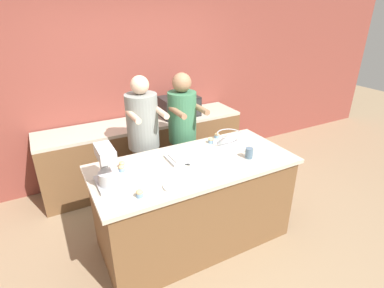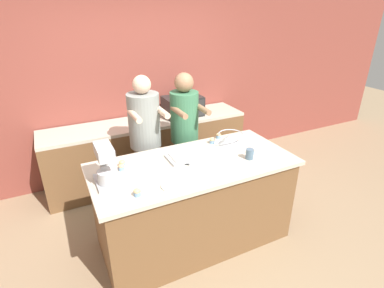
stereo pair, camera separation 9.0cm
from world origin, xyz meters
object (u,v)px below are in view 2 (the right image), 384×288
cupcake_3 (121,167)px  cupcake_5 (252,151)px  stand_mixer (106,167)px  knife (191,165)px  person_right (185,138)px  baking_tray (187,156)px  mixing_bowl (231,139)px  drinking_glass (250,154)px  cupcake_0 (219,136)px  cupcake_4 (122,163)px  person_left (146,145)px  cupcake_1 (212,141)px  microwave_oven (183,106)px  small_plate (171,186)px  cupcake_2 (137,192)px

cupcake_3 → cupcake_5: size_ratio=1.00×
stand_mixer → knife: bearing=-2.4°
person_right → baking_tray: size_ratio=4.21×
mixing_bowl → drinking_glass: bearing=-92.6°
cupcake_0 → cupcake_4: same height
person_left → drinking_glass: size_ratio=15.80×
stand_mixer → cupcake_1: 1.26m
person_left → person_right: 0.49m
microwave_oven → cupcake_0: 1.04m
microwave_oven → cupcake_1: size_ratio=8.59×
person_right → baking_tray: (-0.26, -0.61, 0.09)m
mixing_bowl → drinking_glass: (-0.02, -0.37, -0.02)m
small_plate → cupcake_0: 1.13m
microwave_oven → baking_tray: bearing=-113.0°
baking_tray → cupcake_1: 0.44m
cupcake_0 → drinking_glass: bearing=-88.8°
cupcake_4 → cupcake_5: (1.26, -0.33, 0.00)m
person_left → person_right: bearing=-0.0°
stand_mixer → cupcake_5: bearing=-3.5°
mixing_bowl → baking_tray: mixing_bowl is taller
stand_mixer → drinking_glass: stand_mixer is taller
baking_tray → cupcake_4: cupcake_4 is taller
cupcake_1 → drinking_glass: bearing=-73.0°
mixing_bowl → cupcake_2: (-1.21, -0.50, -0.04)m
small_plate → cupcake_3: cupcake_3 is taller
mixing_bowl → baking_tray: (-0.56, -0.07, -0.05)m
person_right → mixing_bowl: size_ratio=6.00×
cupcake_5 → cupcake_2: bearing=-170.9°
stand_mixer → cupcake_4: bearing=52.6°
baking_tray → small_plate: (-0.35, -0.43, -0.01)m
cupcake_2 → cupcake_5: bearing=9.1°
drinking_glass → knife: 0.60m
mixing_bowl → cupcake_3: size_ratio=4.44×
baking_tray → cupcake_5: (0.63, -0.22, 0.01)m
cupcake_1 → small_plate: bearing=-140.6°
stand_mixer → cupcake_1: (1.21, 0.32, -0.13)m
baking_tray → small_plate: bearing=-129.4°
person_left → cupcake_2: person_left is taller
knife → cupcake_2: cupcake_2 is taller
person_left → cupcake_5: 1.20m
drinking_glass → cupcake_0: 0.57m
baking_tray → drinking_glass: (0.55, -0.30, 0.04)m
microwave_oven → cupcake_3: size_ratio=8.59×
baking_tray → cupcake_2: 0.77m
stand_mixer → knife: (0.78, -0.03, -0.16)m
person_right → cupcake_3: 1.08m
person_left → microwave_oven: (0.79, 0.70, 0.16)m
microwave_oven → cupcake_5: size_ratio=8.59×
drinking_glass → stand_mixer: bearing=173.1°
small_plate → cupcake_5: size_ratio=2.67×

